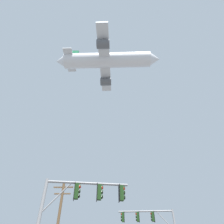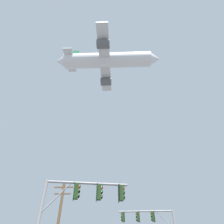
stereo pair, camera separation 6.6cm
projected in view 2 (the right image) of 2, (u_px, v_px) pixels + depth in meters
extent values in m
cylinder|color=gray|center=(88.00, 183.00, 12.36)|extent=(5.08, 0.99, 0.15)
cylinder|color=gray|center=(57.00, 197.00, 11.61)|extent=(1.59, 0.34, 1.85)
cube|color=#193814|center=(121.00, 193.00, 12.26)|extent=(0.31, 0.36, 0.90)
cylinder|color=#193814|center=(121.00, 185.00, 12.58)|extent=(0.05, 0.05, 0.12)
cube|color=black|center=(119.00, 193.00, 12.25)|extent=(0.10, 0.46, 1.04)
sphere|color=red|center=(123.00, 189.00, 12.45)|extent=(0.20, 0.20, 0.20)
cylinder|color=#193814|center=(124.00, 188.00, 12.49)|extent=(0.07, 0.21, 0.21)
sphere|color=black|center=(123.00, 193.00, 12.27)|extent=(0.20, 0.20, 0.20)
cylinder|color=#193814|center=(124.00, 193.00, 12.32)|extent=(0.07, 0.21, 0.21)
sphere|color=black|center=(123.00, 198.00, 12.10)|extent=(0.20, 0.20, 0.20)
cylinder|color=#193814|center=(124.00, 197.00, 12.14)|extent=(0.07, 0.21, 0.21)
cube|color=#193814|center=(99.00, 192.00, 12.11)|extent=(0.31, 0.36, 0.90)
cylinder|color=#193814|center=(99.00, 184.00, 12.43)|extent=(0.05, 0.05, 0.12)
cube|color=black|center=(97.00, 192.00, 12.10)|extent=(0.10, 0.46, 1.04)
sphere|color=red|center=(101.00, 188.00, 12.30)|extent=(0.20, 0.20, 0.20)
cylinder|color=#193814|center=(102.00, 187.00, 12.34)|extent=(0.07, 0.21, 0.21)
sphere|color=black|center=(101.00, 193.00, 12.12)|extent=(0.20, 0.20, 0.20)
cylinder|color=#193814|center=(102.00, 192.00, 12.17)|extent=(0.07, 0.21, 0.21)
sphere|color=black|center=(101.00, 197.00, 11.95)|extent=(0.20, 0.20, 0.20)
cylinder|color=#193814|center=(102.00, 196.00, 11.99)|extent=(0.07, 0.21, 0.21)
cube|color=#193814|center=(76.00, 191.00, 11.96)|extent=(0.31, 0.36, 0.90)
cylinder|color=#193814|center=(77.00, 183.00, 12.28)|extent=(0.05, 0.05, 0.12)
cube|color=black|center=(74.00, 191.00, 11.95)|extent=(0.10, 0.46, 1.04)
sphere|color=red|center=(79.00, 187.00, 12.15)|extent=(0.20, 0.20, 0.20)
cylinder|color=#193814|center=(80.00, 186.00, 12.19)|extent=(0.07, 0.21, 0.21)
sphere|color=black|center=(79.00, 192.00, 11.97)|extent=(0.20, 0.20, 0.20)
cylinder|color=#193814|center=(80.00, 191.00, 12.02)|extent=(0.07, 0.21, 0.21)
sphere|color=black|center=(78.00, 196.00, 11.80)|extent=(0.20, 0.20, 0.20)
cylinder|color=#193814|center=(79.00, 195.00, 11.84)|extent=(0.07, 0.21, 0.21)
cylinder|color=gray|center=(145.00, 211.00, 20.54)|extent=(5.68, 0.46, 0.15)
cylinder|color=gray|center=(166.00, 221.00, 19.80)|extent=(1.77, 0.18, 2.00)
cube|color=#193814|center=(123.00, 217.00, 20.36)|extent=(0.28, 0.33, 0.90)
cylinder|color=#193814|center=(123.00, 212.00, 20.68)|extent=(0.05, 0.05, 0.12)
cube|color=black|center=(125.00, 217.00, 20.36)|extent=(0.05, 0.46, 1.04)
sphere|color=red|center=(122.00, 214.00, 20.54)|extent=(0.20, 0.20, 0.20)
cylinder|color=#193814|center=(121.00, 214.00, 20.58)|extent=(0.05, 0.21, 0.21)
sphere|color=black|center=(122.00, 217.00, 20.37)|extent=(0.20, 0.20, 0.20)
cylinder|color=#193814|center=(121.00, 217.00, 20.41)|extent=(0.05, 0.21, 0.21)
sphere|color=black|center=(122.00, 220.00, 20.19)|extent=(0.20, 0.20, 0.20)
cylinder|color=#193814|center=(121.00, 220.00, 20.24)|extent=(0.05, 0.21, 0.21)
cube|color=#193814|center=(138.00, 217.00, 20.26)|extent=(0.28, 0.33, 0.90)
cylinder|color=#193814|center=(138.00, 212.00, 20.58)|extent=(0.05, 0.05, 0.12)
cube|color=black|center=(139.00, 217.00, 20.25)|extent=(0.05, 0.46, 1.04)
sphere|color=red|center=(137.00, 214.00, 20.44)|extent=(0.20, 0.20, 0.20)
cylinder|color=#193814|center=(136.00, 213.00, 20.48)|extent=(0.05, 0.21, 0.21)
sphere|color=black|center=(137.00, 217.00, 20.27)|extent=(0.20, 0.20, 0.20)
cylinder|color=#193814|center=(136.00, 216.00, 20.31)|extent=(0.05, 0.21, 0.21)
sphere|color=black|center=(137.00, 220.00, 20.09)|extent=(0.20, 0.20, 0.20)
cylinder|color=#193814|center=(136.00, 219.00, 20.13)|extent=(0.05, 0.21, 0.21)
cube|color=#193814|center=(153.00, 217.00, 20.16)|extent=(0.28, 0.33, 0.90)
cylinder|color=#193814|center=(153.00, 211.00, 20.48)|extent=(0.05, 0.05, 0.12)
cube|color=black|center=(154.00, 217.00, 20.15)|extent=(0.05, 0.46, 1.04)
sphere|color=red|center=(151.00, 214.00, 20.34)|extent=(0.20, 0.20, 0.20)
cylinder|color=#193814|center=(151.00, 213.00, 20.38)|extent=(0.05, 0.21, 0.21)
sphere|color=black|center=(152.00, 217.00, 20.17)|extent=(0.20, 0.20, 0.20)
cylinder|color=#193814|center=(151.00, 216.00, 20.21)|extent=(0.05, 0.21, 0.21)
sphere|color=black|center=(152.00, 220.00, 19.99)|extent=(0.20, 0.20, 0.20)
cylinder|color=#193814|center=(151.00, 219.00, 20.03)|extent=(0.05, 0.21, 0.21)
cube|color=brown|center=(64.00, 187.00, 21.68)|extent=(2.20, 0.12, 0.12)
cube|color=brown|center=(63.00, 194.00, 21.24)|extent=(1.80, 0.12, 0.12)
cylinder|color=gray|center=(56.00, 186.00, 21.77)|extent=(0.10, 0.10, 0.18)
cylinder|color=gray|center=(72.00, 186.00, 21.74)|extent=(0.10, 0.10, 0.18)
cylinder|color=white|center=(107.00, 60.00, 42.57)|extent=(18.71, 3.42, 3.32)
cone|color=white|center=(155.00, 59.00, 42.30)|extent=(2.30, 3.17, 3.16)
cone|color=white|center=(61.00, 62.00, 42.83)|extent=(2.09, 2.84, 2.82)
cube|color=silver|center=(105.00, 62.00, 42.27)|extent=(2.38, 17.66, 0.37)
cylinder|color=#595B60|center=(106.00, 82.00, 45.51)|extent=(2.50, 1.88, 1.87)
cylinder|color=#595B60|center=(103.00, 44.00, 37.78)|extent=(2.50, 1.88, 1.87)
cube|color=#0C5933|center=(72.00, 56.00, 43.94)|extent=(2.91, 0.26, 3.95)
cube|color=silver|center=(70.00, 60.00, 42.97)|extent=(1.90, 6.24, 0.21)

